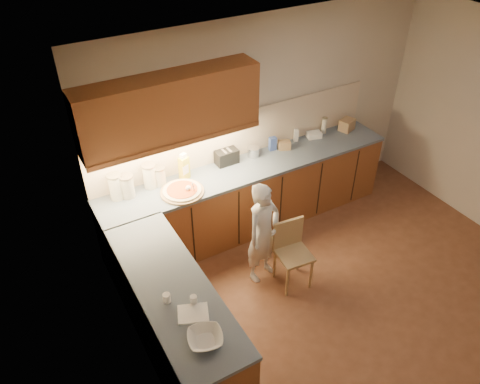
{
  "coord_description": "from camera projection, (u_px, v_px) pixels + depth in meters",
  "views": [
    {
      "loc": [
        -2.82,
        -2.34,
        4.0
      ],
      "look_at": [
        -0.8,
        1.2,
        1.0
      ],
      "focal_mm": 35.0,
      "sensor_mm": 36.0,
      "label": 1
    }
  ],
  "objects": [
    {
      "name": "canister_a",
      "position": [
        116.0,
        187.0,
        5.01
      ],
      "size": [
        0.15,
        0.15,
        0.31
      ],
      "rotation": [
        0.0,
        0.0,
        0.05
      ],
      "color": "silver",
      "rests_on": "l_counter"
    },
    {
      "name": "oil_jug",
      "position": [
        184.0,
        167.0,
        5.33
      ],
      "size": [
        0.13,
        0.11,
        0.33
      ],
      "rotation": [
        0.0,
        0.0,
        0.37
      ],
      "color": "gold",
      "rests_on": "l_counter"
    },
    {
      "name": "l_counter",
      "position": [
        229.0,
        231.0,
        5.37
      ],
      "size": [
        3.77,
        2.62,
        0.92
      ],
      "color": "brown",
      "rests_on": "ground"
    },
    {
      "name": "flat_pack",
      "position": [
        314.0,
        135.0,
        6.16
      ],
      "size": [
        0.21,
        0.17,
        0.07
      ],
      "primitive_type": "cube",
      "rotation": [
        0.0,
        0.0,
        -0.27
      ],
      "color": "white",
      "rests_on": "l_counter"
    },
    {
      "name": "white_bottle",
      "position": [
        296.0,
        135.0,
        6.06
      ],
      "size": [
        0.07,
        0.07,
        0.16
      ],
      "primitive_type": "cube",
      "rotation": [
        0.0,
        0.0,
        -0.38
      ],
      "color": "silver",
      "rests_on": "l_counter"
    },
    {
      "name": "upper_cabinets",
      "position": [
        170.0,
        108.0,
        4.8
      ],
      "size": [
        1.95,
        0.36,
        0.73
      ],
      "color": "brown",
      "rests_on": "ground"
    },
    {
      "name": "steel_pot",
      "position": [
        253.0,
        152.0,
        5.77
      ],
      "size": [
        0.16,
        0.16,
        0.12
      ],
      "color": "silver",
      "rests_on": "l_counter"
    },
    {
      "name": "toaster",
      "position": [
        227.0,
        157.0,
        5.62
      ],
      "size": [
        0.28,
        0.16,
        0.18
      ],
      "rotation": [
        0.0,
        0.0,
        0.01
      ],
      "color": "black",
      "rests_on": "l_counter"
    },
    {
      "name": "canister_d",
      "position": [
        160.0,
        176.0,
        5.24
      ],
      "size": [
        0.14,
        0.14,
        0.23
      ],
      "rotation": [
        0.0,
        0.0,
        -0.1
      ],
      "color": "beige",
      "rests_on": "l_counter"
    },
    {
      "name": "spice_jar_b",
      "position": [
        194.0,
        300.0,
        3.91
      ],
      "size": [
        0.07,
        0.07,
        0.08
      ],
      "primitive_type": "cylinder",
      "rotation": [
        0.0,
        0.0,
        0.12
      ],
      "color": "white",
      "rests_on": "l_counter"
    },
    {
      "name": "room",
      "position": [
        385.0,
        174.0,
        4.14
      ],
      "size": [
        4.54,
        4.5,
        2.62
      ],
      "color": "brown",
      "rests_on": "ground"
    },
    {
      "name": "tall_jar",
      "position": [
        324.0,
        125.0,
        6.21
      ],
      "size": [
        0.07,
        0.07,
        0.23
      ],
      "rotation": [
        0.0,
        0.0,
        -0.16
      ],
      "color": "silver",
      "rests_on": "l_counter"
    },
    {
      "name": "blue_box",
      "position": [
        273.0,
        144.0,
        5.87
      ],
      "size": [
        0.1,
        0.07,
        0.18
      ],
      "primitive_type": "cube",
      "rotation": [
        0.0,
        0.0,
        -0.12
      ],
      "color": "#354EA0",
      "rests_on": "l_counter"
    },
    {
      "name": "card_box_b",
      "position": [
        347.0,
        125.0,
        6.3
      ],
      "size": [
        0.24,
        0.21,
        0.15
      ],
      "primitive_type": "cube",
      "rotation": [
        0.0,
        0.0,
        0.34
      ],
      "color": "tan",
      "rests_on": "l_counter"
    },
    {
      "name": "canister_c",
      "position": [
        150.0,
        176.0,
        5.19
      ],
      "size": [
        0.16,
        0.16,
        0.29
      ],
      "rotation": [
        0.0,
        0.0,
        0.38
      ],
      "color": "white",
      "rests_on": "l_counter"
    },
    {
      "name": "card_box_a",
      "position": [
        284.0,
        145.0,
        5.91
      ],
      "size": [
        0.18,
        0.16,
        0.11
      ],
      "primitive_type": "cube",
      "rotation": [
        0.0,
        0.0,
        -0.39
      ],
      "color": "#957650",
      "rests_on": "l_counter"
    },
    {
      "name": "mixing_bowl",
      "position": [
        205.0,
        339.0,
        3.6
      ],
      "size": [
        0.34,
        0.34,
        0.07
      ],
      "primitive_type": "imported",
      "rotation": [
        0.0,
        0.0,
        -0.29
      ],
      "color": "white",
      "rests_on": "l_counter"
    },
    {
      "name": "dough_cloth",
      "position": [
        193.0,
        313.0,
        3.83
      ],
      "size": [
        0.3,
        0.27,
        0.02
      ],
      "primitive_type": "cube",
      "rotation": [
        0.0,
        0.0,
        -0.38
      ],
      "color": "white",
      "rests_on": "l_counter"
    },
    {
      "name": "spice_jar_a",
      "position": [
        167.0,
        298.0,
        3.92
      ],
      "size": [
        0.08,
        0.08,
        0.09
      ],
      "primitive_type": "cylinder",
      "rotation": [
        0.0,
        0.0,
        -0.33
      ],
      "color": "white",
      "rests_on": "l_counter"
    },
    {
      "name": "pizza_on_board",
      "position": [
        182.0,
        191.0,
        5.18
      ],
      "size": [
        0.49,
        0.49,
        0.2
      ],
      "rotation": [
        0.0,
        0.0,
        -0.27
      ],
      "color": "tan",
      "rests_on": "l_counter"
    },
    {
      "name": "backsplash",
      "position": [
        238.0,
        134.0,
        5.66
      ],
      "size": [
        3.75,
        0.02,
        0.58
      ],
      "primitive_type": "cube",
      "color": "beige",
      "rests_on": "l_counter"
    },
    {
      "name": "canister_b",
      "position": [
        127.0,
        186.0,
        5.05
      ],
      "size": [
        0.16,
        0.16,
        0.27
      ],
      "rotation": [
        0.0,
        0.0,
        0.17
      ],
      "color": "beige",
      "rests_on": "l_counter"
    },
    {
      "name": "wooden_chair",
      "position": [
        291.0,
        249.0,
        5.13
      ],
      "size": [
        0.39,
        0.39,
        0.79
      ],
      "rotation": [
        0.0,
        0.0,
        -0.11
      ],
      "color": "tan",
      "rests_on": "ground"
    },
    {
      "name": "child",
      "position": [
        263.0,
        233.0,
        5.08
      ],
      "size": [
        0.52,
        0.42,
        1.25
      ],
      "primitive_type": "imported",
      "rotation": [
        0.0,
        0.0,
        0.29
      ],
      "color": "silver",
      "rests_on": "ground"
    }
  ]
}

